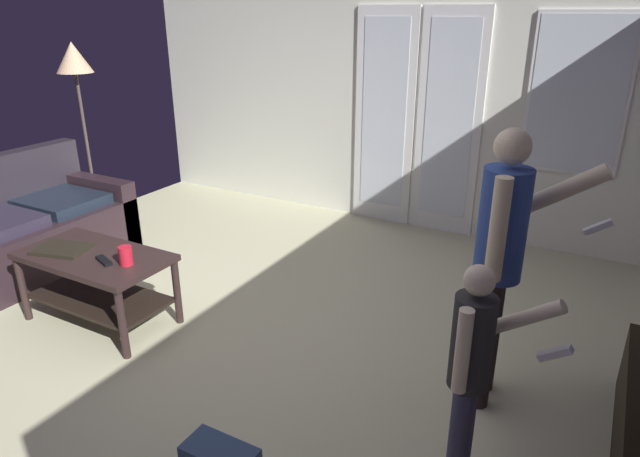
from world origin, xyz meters
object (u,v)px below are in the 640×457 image
object	(u,v)px
coffee_table	(97,273)
floor_lamp	(75,70)
tv_remote_black	(104,261)
person_child	(472,361)
cup_near_edge	(126,256)
person_adult	(502,248)
laptop_closed	(62,249)

from	to	relation	value
coffee_table	floor_lamp	distance (m)	2.30
floor_lamp	tv_remote_black	bearing A→B (deg)	-38.15
person_child	cup_near_edge	xyz separation A→B (m)	(-2.26, 0.19, -0.09)
person_adult	cup_near_edge	bearing A→B (deg)	-167.89
coffee_table	floor_lamp	size ratio (longest dim) A/B	0.59
tv_remote_black	person_child	bearing A→B (deg)	16.92
person_child	cup_near_edge	world-z (taller)	person_child
floor_lamp	laptop_closed	distance (m)	2.12
floor_lamp	tv_remote_black	world-z (taller)	floor_lamp
coffee_table	floor_lamp	world-z (taller)	floor_lamp
floor_lamp	cup_near_edge	xyz separation A→B (m)	(1.85, -1.28, -0.95)
person_adult	person_child	world-z (taller)	person_adult
cup_near_edge	tv_remote_black	size ratio (longest dim) A/B	0.73
coffee_table	cup_near_edge	bearing A→B (deg)	-1.56
cup_near_edge	floor_lamp	bearing A→B (deg)	145.23
laptop_closed	cup_near_edge	distance (m)	0.56
person_adult	tv_remote_black	bearing A→B (deg)	-167.58
laptop_closed	cup_near_edge	size ratio (longest dim) A/B	2.79
coffee_table	laptop_closed	world-z (taller)	laptop_closed
laptop_closed	cup_near_edge	xyz separation A→B (m)	(0.55, 0.06, 0.05)
tv_remote_black	coffee_table	bearing A→B (deg)	-178.06
coffee_table	tv_remote_black	distance (m)	0.23
person_adult	person_child	size ratio (longest dim) A/B	1.38
person_child	laptop_closed	size ratio (longest dim) A/B	3.17
coffee_table	person_child	xyz separation A→B (m)	(2.58, -0.20, 0.29)
floor_lamp	cup_near_edge	distance (m)	2.44
person_adult	person_child	bearing A→B (deg)	-85.99
person_child	floor_lamp	bearing A→B (deg)	160.22
person_adult	floor_lamp	world-z (taller)	floor_lamp
laptop_closed	coffee_table	bearing A→B (deg)	-0.23
cup_near_edge	tv_remote_black	xyz separation A→B (m)	(-0.16, -0.05, -0.05)
person_child	laptop_closed	xyz separation A→B (m)	(-2.81, 0.14, -0.14)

